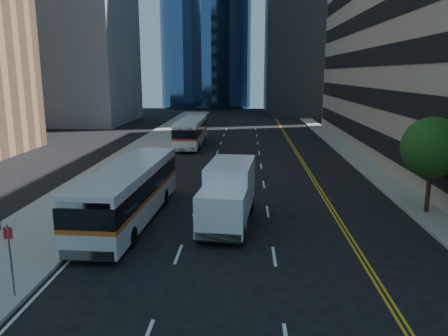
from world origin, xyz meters
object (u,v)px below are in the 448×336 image
street_tree (433,147)px  bus_front (129,191)px  box_truck (228,193)px  bus_rear (191,131)px

street_tree → bus_front: bearing=-172.8°
street_tree → box_truck: size_ratio=0.79×
bus_rear → box_truck: size_ratio=1.65×
bus_front → box_truck: (5.03, -0.14, 0.01)m
box_truck → street_tree: bearing=16.7°
street_tree → bus_front: (-15.60, -1.97, -2.07)m
street_tree → bus_front: 15.86m
street_tree → bus_front: size_ratio=0.45×
bus_rear → box_truck: (4.94, -24.21, 0.08)m
street_tree → bus_rear: size_ratio=0.48×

